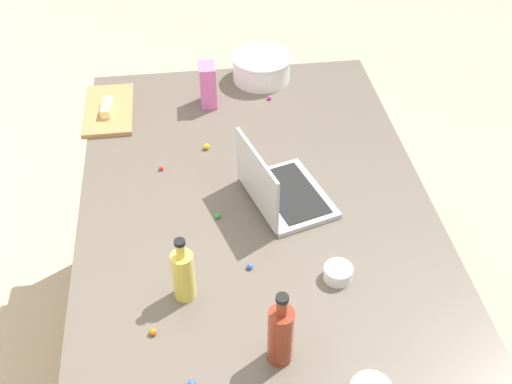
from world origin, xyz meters
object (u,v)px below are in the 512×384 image
(bottle_soy, at_px, (281,334))
(butter_stick_left, at_px, (107,107))
(mixing_bowl_large, at_px, (261,67))
(candy_bag, at_px, (208,85))
(ramekin_small, at_px, (338,273))
(laptop, at_px, (279,190))
(bottle_oil, at_px, (183,274))
(cutting_board, at_px, (109,110))

(bottle_soy, xyz_separation_m, butter_stick_left, (1.15, 0.48, -0.06))
(mixing_bowl_large, relative_size, candy_bag, 1.44)
(bottle_soy, distance_m, ramekin_small, 0.32)
(laptop, relative_size, candy_bag, 2.12)
(bottle_oil, distance_m, ramekin_small, 0.44)
(bottle_soy, bearing_deg, bottle_oil, 44.43)
(ramekin_small, height_order, candy_bag, candy_bag)
(bottle_soy, relative_size, cutting_board, 0.71)
(ramekin_small, bearing_deg, bottle_oil, 90.61)
(candy_bag, bearing_deg, mixing_bowl_large, -55.81)
(mixing_bowl_large, height_order, bottle_oil, bottle_oil)
(butter_stick_left, height_order, candy_bag, candy_bag)
(bottle_soy, height_order, cutting_board, bottle_soy)
(candy_bag, bearing_deg, butter_stick_left, 94.40)
(laptop, relative_size, ramekin_small, 4.34)
(cutting_board, xyz_separation_m, ramekin_small, (-0.94, -0.69, 0.01))
(candy_bag, bearing_deg, cutting_board, 91.04)
(butter_stick_left, relative_size, ramekin_small, 1.33)
(mixing_bowl_large, distance_m, butter_stick_left, 0.65)
(ramekin_small, bearing_deg, mixing_bowl_large, 3.56)
(bottle_oil, height_order, ramekin_small, bottle_oil)
(laptop, relative_size, butter_stick_left, 3.27)
(laptop, distance_m, cutting_board, 0.82)
(bottle_oil, xyz_separation_m, candy_bag, (0.95, -0.14, -0.00))
(bottle_soy, height_order, ramekin_small, bottle_soy)
(laptop, distance_m, bottle_oil, 0.47)
(laptop, height_order, bottle_soy, bottle_soy)
(butter_stick_left, xyz_separation_m, candy_bag, (0.03, -0.39, 0.05))
(mixing_bowl_large, distance_m, bottle_soy, 1.35)
(mixing_bowl_large, bearing_deg, bottle_soy, 174.17)
(mixing_bowl_large, height_order, candy_bag, candy_bag)
(butter_stick_left, relative_size, candy_bag, 0.65)
(mixing_bowl_large, height_order, butter_stick_left, mixing_bowl_large)
(laptop, height_order, butter_stick_left, laptop)
(laptop, xyz_separation_m, ramekin_small, (-0.34, -0.12, -0.03))
(bottle_oil, xyz_separation_m, butter_stick_left, (0.92, 0.25, -0.05))
(laptop, distance_m, ramekin_small, 0.36)
(mixing_bowl_large, xyz_separation_m, bottle_soy, (-1.34, 0.14, 0.04))
(ramekin_small, distance_m, candy_bag, 0.99)
(ramekin_small, relative_size, candy_bag, 0.49)
(bottle_soy, xyz_separation_m, candy_bag, (1.18, 0.09, -0.01))
(mixing_bowl_large, distance_m, candy_bag, 0.28)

